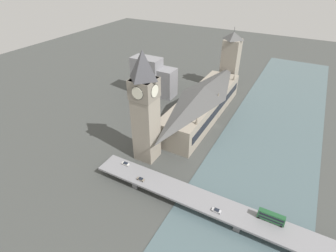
{
  "coord_description": "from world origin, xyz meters",
  "views": [
    {
      "loc": [
        -45.47,
        158.02,
        103.84
      ],
      "look_at": [
        19.51,
        38.95,
        16.31
      ],
      "focal_mm": 28.0,
      "sensor_mm": 36.0,
      "label": 1
    }
  ],
  "objects_px": {
    "clock_tower": "(145,106)",
    "car_northbound_mid": "(216,210)",
    "victoria_tower": "(230,61)",
    "road_bridge": "(241,217)",
    "car_northbound_tail": "(125,164)",
    "parliament_hall": "(203,102)",
    "double_decker_bus_mid": "(271,217)",
    "car_southbound_lead": "(141,179)"
  },
  "relations": [
    {
      "from": "double_decker_bus_mid",
      "to": "car_southbound_lead",
      "type": "relative_size",
      "value": 2.81
    },
    {
      "from": "parliament_hall",
      "to": "clock_tower",
      "type": "xyz_separation_m",
      "value": [
        10.98,
        61.16,
        23.12
      ]
    },
    {
      "from": "car_northbound_mid",
      "to": "double_decker_bus_mid",
      "type": "bearing_deg",
      "value": -163.93
    },
    {
      "from": "double_decker_bus_mid",
      "to": "clock_tower",
      "type": "bearing_deg",
      "value": -12.97
    },
    {
      "from": "car_northbound_mid",
      "to": "car_northbound_tail",
      "type": "xyz_separation_m",
      "value": [
        56.28,
        -6.33,
        0.0
      ]
    },
    {
      "from": "car_northbound_mid",
      "to": "road_bridge",
      "type": "bearing_deg",
      "value": -162.91
    },
    {
      "from": "road_bridge",
      "to": "car_northbound_tail",
      "type": "distance_m",
      "value": 66.92
    },
    {
      "from": "car_northbound_tail",
      "to": "car_northbound_mid",
      "type": "bearing_deg",
      "value": 173.58
    },
    {
      "from": "car_southbound_lead",
      "to": "victoria_tower",
      "type": "bearing_deg",
      "value": -90.01
    },
    {
      "from": "road_bridge",
      "to": "car_southbound_lead",
      "type": "relative_size",
      "value": 38.14
    },
    {
      "from": "road_bridge",
      "to": "double_decker_bus_mid",
      "type": "xyz_separation_m",
      "value": [
        -12.17,
        -3.3,
        3.72
      ]
    },
    {
      "from": "double_decker_bus_mid",
      "to": "parliament_hall",
      "type": "bearing_deg",
      "value": -50.6
    },
    {
      "from": "car_northbound_tail",
      "to": "clock_tower",
      "type": "bearing_deg",
      "value": -101.22
    },
    {
      "from": "victoria_tower",
      "to": "car_northbound_tail",
      "type": "relative_size",
      "value": 12.2
    },
    {
      "from": "clock_tower",
      "to": "victoria_tower",
      "type": "relative_size",
      "value": 1.21
    },
    {
      "from": "victoria_tower",
      "to": "double_decker_bus_mid",
      "type": "height_order",
      "value": "victoria_tower"
    },
    {
      "from": "car_northbound_mid",
      "to": "car_southbound_lead",
      "type": "relative_size",
      "value": 1.03
    },
    {
      "from": "clock_tower",
      "to": "double_decker_bus_mid",
      "type": "distance_m",
      "value": 82.23
    },
    {
      "from": "parliament_hall",
      "to": "car_southbound_lead",
      "type": "distance_m",
      "value": 85.15
    },
    {
      "from": "parliament_hall",
      "to": "double_decker_bus_mid",
      "type": "xyz_separation_m",
      "value": [
        -64.53,
        78.55,
        -4.43
      ]
    },
    {
      "from": "victoria_tower",
      "to": "car_southbound_lead",
      "type": "height_order",
      "value": "victoria_tower"
    },
    {
      "from": "car_northbound_mid",
      "to": "car_southbound_lead",
      "type": "distance_m",
      "value": 41.88
    },
    {
      "from": "parliament_hall",
      "to": "road_bridge",
      "type": "bearing_deg",
      "value": 122.61
    },
    {
      "from": "victoria_tower",
      "to": "double_decker_bus_mid",
      "type": "bearing_deg",
      "value": 114.66
    },
    {
      "from": "car_northbound_mid",
      "to": "car_southbound_lead",
      "type": "height_order",
      "value": "car_northbound_mid"
    },
    {
      "from": "victoria_tower",
      "to": "car_northbound_tail",
      "type": "distance_m",
      "value": 142.97
    },
    {
      "from": "clock_tower",
      "to": "car_southbound_lead",
      "type": "xyz_separation_m",
      "value": [
        -10.91,
        23.74,
        -29.64
      ]
    },
    {
      "from": "victoria_tower",
      "to": "car_northbound_tail",
      "type": "bearing_deg",
      "value": 84.16
    },
    {
      "from": "victoria_tower",
      "to": "car_southbound_lead",
      "type": "xyz_separation_m",
      "value": [
        0.01,
        147.03,
        -19.5
      ]
    },
    {
      "from": "double_decker_bus_mid",
      "to": "car_northbound_mid",
      "type": "xyz_separation_m",
      "value": [
        22.72,
        6.54,
        -2.09
      ]
    },
    {
      "from": "clock_tower",
      "to": "car_northbound_mid",
      "type": "distance_m",
      "value": 65.1
    },
    {
      "from": "road_bridge",
      "to": "car_northbound_tail",
      "type": "bearing_deg",
      "value": -2.64
    },
    {
      "from": "road_bridge",
      "to": "car_northbound_mid",
      "type": "bearing_deg",
      "value": 17.09
    },
    {
      "from": "double_decker_bus_mid",
      "to": "car_southbound_lead",
      "type": "xyz_separation_m",
      "value": [
        64.59,
        6.35,
        -2.09
      ]
    },
    {
      "from": "parliament_hall",
      "to": "road_bridge",
      "type": "height_order",
      "value": "parliament_hall"
    },
    {
      "from": "clock_tower",
      "to": "car_southbound_lead",
      "type": "relative_size",
      "value": 16.14
    },
    {
      "from": "victoria_tower",
      "to": "road_bridge",
      "type": "xyz_separation_m",
      "value": [
        -52.41,
        143.98,
        -21.14
      ]
    },
    {
      "from": "car_northbound_mid",
      "to": "car_northbound_tail",
      "type": "distance_m",
      "value": 56.63
    },
    {
      "from": "parliament_hall",
      "to": "victoria_tower",
      "type": "xyz_separation_m",
      "value": [
        0.05,
        -62.13,
        12.98
      ]
    },
    {
      "from": "double_decker_bus_mid",
      "to": "car_northbound_mid",
      "type": "relative_size",
      "value": 2.72
    },
    {
      "from": "road_bridge",
      "to": "car_northbound_mid",
      "type": "xyz_separation_m",
      "value": [
        10.55,
        3.24,
        1.63
      ]
    },
    {
      "from": "parliament_hall",
      "to": "car_northbound_mid",
      "type": "xyz_separation_m",
      "value": [
        -41.81,
        85.1,
        -6.52
      ]
    }
  ]
}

